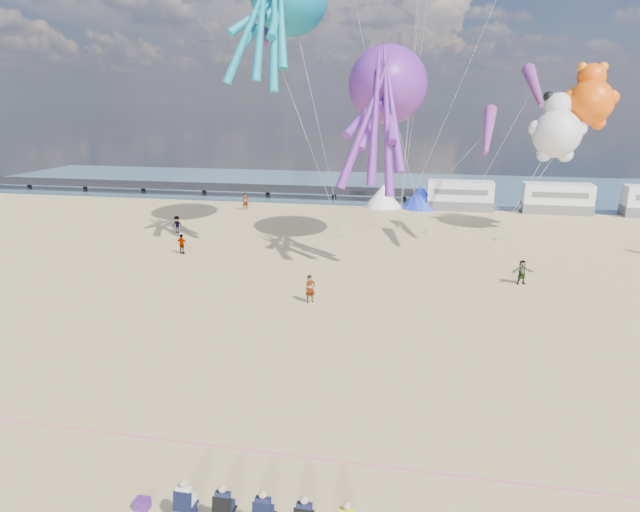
# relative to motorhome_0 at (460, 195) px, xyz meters

# --- Properties ---
(ground) EXTENTS (120.00, 120.00, 0.00)m
(ground) POSITION_rel_motorhome_0_xyz_m (-6.00, -40.00, -1.50)
(ground) COLOR tan
(ground) RESTS_ON ground
(water) EXTENTS (120.00, 120.00, 0.00)m
(water) POSITION_rel_motorhome_0_xyz_m (-6.00, 15.00, -1.48)
(water) COLOR #3C5F73
(water) RESTS_ON ground
(pier) EXTENTS (60.00, 3.00, 0.50)m
(pier) POSITION_rel_motorhome_0_xyz_m (-34.00, 4.00, -0.50)
(pier) COLOR black
(pier) RESTS_ON ground
(motorhome_0) EXTENTS (6.60, 2.50, 3.00)m
(motorhome_0) POSITION_rel_motorhome_0_xyz_m (0.00, 0.00, 0.00)
(motorhome_0) COLOR silver
(motorhome_0) RESTS_ON ground
(motorhome_1) EXTENTS (6.60, 2.50, 3.00)m
(motorhome_1) POSITION_rel_motorhome_0_xyz_m (9.50, 0.00, 0.00)
(motorhome_1) COLOR silver
(motorhome_1) RESTS_ON ground
(tent_white) EXTENTS (4.00, 4.00, 2.40)m
(tent_white) POSITION_rel_motorhome_0_xyz_m (-8.00, 0.00, -0.30)
(tent_white) COLOR white
(tent_white) RESTS_ON ground
(tent_blue) EXTENTS (4.00, 4.00, 2.40)m
(tent_blue) POSITION_rel_motorhome_0_xyz_m (-4.00, 0.00, -0.30)
(tent_blue) COLOR #1933CC
(tent_blue) RESTS_ON ground
(spectator_row) EXTENTS (6.10, 0.90, 1.30)m
(spectator_row) POSITION_rel_motorhome_0_xyz_m (-6.58, -48.30, -0.85)
(spectator_row) COLOR black
(spectator_row) RESTS_ON ground
(cooler_purple) EXTENTS (0.40, 0.30, 0.32)m
(cooler_purple) POSITION_rel_motorhome_0_xyz_m (-10.17, -48.19, -1.34)
(cooler_purple) COLOR #4D1E72
(cooler_purple) RESTS_ON ground
(rope_line) EXTENTS (34.00, 0.03, 0.03)m
(rope_line) POSITION_rel_motorhome_0_xyz_m (-6.00, -45.00, -1.48)
(rope_line) COLOR #F2338C
(rope_line) RESTS_ON ground
(standing_person) EXTENTS (0.70, 0.65, 1.61)m
(standing_person) POSITION_rel_motorhome_0_xyz_m (-9.20, -30.80, -0.70)
(standing_person) COLOR tan
(standing_person) RESTS_ON ground
(beachgoer_2) EXTENTS (0.75, 0.60, 1.48)m
(beachgoer_2) POSITION_rel_motorhome_0_xyz_m (-24.16, -15.98, -0.76)
(beachgoer_2) COLOR #7F6659
(beachgoer_2) RESTS_ON ground
(beachgoer_3) EXTENTS (1.04, 0.71, 1.49)m
(beachgoer_3) POSITION_rel_motorhome_0_xyz_m (-20.79, -22.34, -0.76)
(beachgoer_3) COLOR #7F6659
(beachgoer_3) RESTS_ON ground
(beachgoer_4) EXTENTS (0.97, 0.61, 1.54)m
(beachgoer_4) POSITION_rel_motorhome_0_xyz_m (2.93, -24.96, -0.73)
(beachgoer_4) COLOR #7F6659
(beachgoer_4) RESTS_ON ground
(beachgoer_5) EXTENTS (1.57, 1.32, 1.70)m
(beachgoer_5) POSITION_rel_motorhome_0_xyz_m (-21.93, -4.34, -0.65)
(beachgoer_5) COLOR #7F6659
(beachgoer_5) RESTS_ON ground
(sandbag_a) EXTENTS (0.50, 0.35, 0.22)m
(sandbag_a) POSITION_rel_motorhome_0_xyz_m (-9.88, -15.01, -1.39)
(sandbag_a) COLOR gray
(sandbag_a) RESTS_ON ground
(sandbag_b) EXTENTS (0.50, 0.35, 0.22)m
(sandbag_b) POSITION_rel_motorhome_0_xyz_m (-3.33, -11.96, -1.39)
(sandbag_b) COLOR gray
(sandbag_b) RESTS_ON ground
(sandbag_c) EXTENTS (0.50, 0.35, 0.22)m
(sandbag_c) POSITION_rel_motorhome_0_xyz_m (2.67, -13.36, -1.39)
(sandbag_c) COLOR gray
(sandbag_c) RESTS_ON ground
(sandbag_d) EXTENTS (0.50, 0.35, 0.22)m
(sandbag_d) POSITION_rel_motorhome_0_xyz_m (-0.69, -10.16, -1.39)
(sandbag_d) COLOR gray
(sandbag_d) RESTS_ON ground
(sandbag_e) EXTENTS (0.50, 0.35, 0.22)m
(sandbag_e) POSITION_rel_motorhome_0_xyz_m (-5.53, -10.72, -1.39)
(sandbag_e) COLOR gray
(sandbag_e) RESTS_ON ground
(kite_octopus_purple) EXTENTS (5.47, 11.08, 12.28)m
(kite_octopus_purple) POSITION_rel_motorhome_0_xyz_m (-6.35, -17.18, 10.61)
(kite_octopus_purple) COLOR #692491
(kite_panda) EXTENTS (5.81, 5.64, 6.54)m
(kite_panda) POSITION_rel_motorhome_0_xyz_m (6.73, -10.99, 6.96)
(kite_panda) COLOR silver
(kite_teddy_orange) EXTENTS (5.09, 4.89, 6.15)m
(kite_teddy_orange) POSITION_rel_motorhome_0_xyz_m (9.10, -10.33, 9.36)
(kite_teddy_orange) COLOR #F15308
(windsock_left) EXTENTS (2.47, 6.17, 6.08)m
(windsock_left) POSITION_rel_motorhome_0_xyz_m (-16.27, -13.92, 14.73)
(windsock_left) COLOR red
(windsock_mid) EXTENTS (1.31, 6.09, 6.04)m
(windsock_mid) POSITION_rel_motorhome_0_xyz_m (3.89, -16.43, 10.47)
(windsock_mid) COLOR red
(windsock_right) EXTENTS (1.52, 5.81, 5.75)m
(windsock_right) POSITION_rel_motorhome_0_xyz_m (0.81, -18.37, 7.49)
(windsock_right) COLOR red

